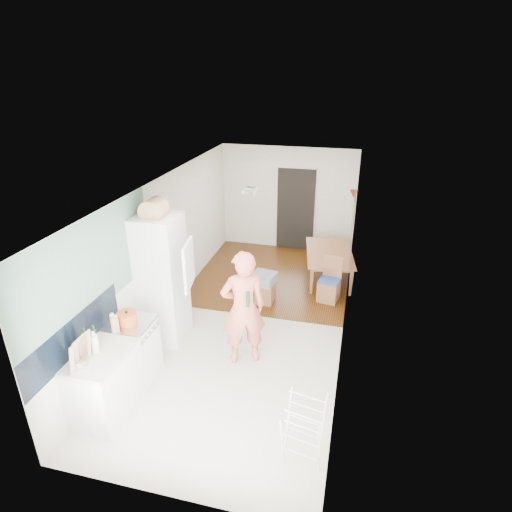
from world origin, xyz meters
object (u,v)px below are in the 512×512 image
at_px(person, 243,299).
at_px(dining_table, 330,267).
at_px(dining_chair, 329,280).
at_px(stool, 265,292).
at_px(drying_rack, 303,433).

bearing_deg(person, dining_table, -134.17).
xyz_separation_m(dining_table, dining_chair, (0.06, -0.99, 0.19)).
bearing_deg(dining_table, stool, 131.62).
relative_size(dining_table, drying_rack, 1.72).
bearing_deg(person, dining_chair, -143.01).
xyz_separation_m(dining_table, drying_rack, (0.11, -4.77, 0.16)).
relative_size(dining_table, dining_chair, 1.61).
xyz_separation_m(person, dining_table, (1.04, 3.14, -0.83)).
distance_m(person, dining_table, 3.41).
bearing_deg(dining_chair, drying_rack, -77.89).
bearing_deg(dining_table, drying_rack, 172.17).
relative_size(person, dining_table, 1.52).
relative_size(person, dining_chair, 2.44).
height_order(person, dining_chair, person).
height_order(person, stool, person).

